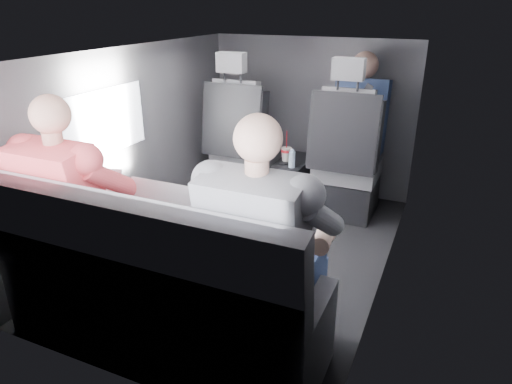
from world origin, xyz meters
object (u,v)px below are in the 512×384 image
at_px(soda_cup, 286,154).
at_px(laptop_white, 106,197).
at_px(rear_bench, 158,297).
at_px(passenger_rear_left, 84,210).
at_px(passenger_front_right, 360,118).
at_px(water_bottle, 292,159).
at_px(passenger_rear_right, 267,250).
at_px(front_seat_left, 243,155).
at_px(front_seat_right, 346,169).
at_px(center_console, 293,182).
at_px(laptop_black, 285,234).
at_px(laptop_silver, 174,214).

xyz_separation_m(soda_cup, laptop_white, (-0.47, -1.59, 0.17)).
height_order(rear_bench, laptop_white, rear_bench).
relative_size(passenger_rear_left, passenger_front_right, 1.48).
bearing_deg(rear_bench, passenger_front_right, 77.53).
distance_m(water_bottle, passenger_rear_right, 1.75).
distance_m(front_seat_left, rear_bench, 1.96).
xyz_separation_m(front_seat_right, center_console, (-0.45, 0.04, -0.20)).
relative_size(soda_cup, laptop_white, 0.67).
height_order(rear_bench, laptop_black, rear_bench).
distance_m(center_console, passenger_rear_left, 1.96).
bearing_deg(passenger_front_right, center_console, -155.47).
relative_size(laptop_white, laptop_black, 0.97).
bearing_deg(passenger_rear_left, passenger_rear_right, -0.01).
relative_size(laptop_silver, passenger_rear_left, 0.29).
relative_size(front_seat_left, soda_cup, 4.86).
bearing_deg(laptop_black, front_seat_right, 93.12).
distance_m(front_seat_right, soda_cup, 0.50).
xyz_separation_m(front_seat_right, laptop_silver, (-0.50, -1.65, 0.23)).
bearing_deg(passenger_rear_left, passenger_front_right, 64.94).
relative_size(laptop_white, passenger_front_right, 0.46).
xyz_separation_m(center_console, passenger_rear_right, (0.52, -1.85, 0.44)).
bearing_deg(front_seat_right, center_console, 174.93).
xyz_separation_m(passenger_rear_left, passenger_front_right, (0.97, 2.07, 0.12)).
height_order(center_console, passenger_rear_left, passenger_rear_left).
xyz_separation_m(center_console, laptop_black, (0.54, -1.66, 0.43)).
xyz_separation_m(center_console, laptop_white, (-0.51, -1.65, 0.43)).
bearing_deg(laptop_white, rear_bench, -29.42).
relative_size(front_seat_right, rear_bench, 0.79).
bearing_deg(passenger_front_right, passenger_rear_left, -115.06).
distance_m(rear_bench, passenger_rear_right, 0.63).
bearing_deg(center_console, passenger_rear_left, -104.80).
bearing_deg(passenger_rear_right, soda_cup, 107.69).
height_order(laptop_black, passenger_front_right, passenger_front_right).
height_order(front_seat_right, water_bottle, front_seat_right).
distance_m(center_console, laptop_white, 1.78).
height_order(front_seat_left, passenger_front_right, passenger_front_right).
bearing_deg(laptop_silver, soda_cup, 89.92).
xyz_separation_m(laptop_silver, passenger_front_right, (0.52, 1.91, 0.12)).
bearing_deg(passenger_rear_right, front_seat_left, 118.35).
bearing_deg(rear_bench, center_console, 90.00).
bearing_deg(laptop_silver, passenger_rear_right, -14.96).
height_order(laptop_black, passenger_rear_right, passenger_rear_right).
xyz_separation_m(laptop_white, passenger_rear_left, (0.02, -0.19, 0.00)).
bearing_deg(center_console, laptop_black, -72.06).
distance_m(rear_bench, water_bottle, 1.77).
bearing_deg(rear_bench, front_seat_left, 103.31).
height_order(water_bottle, laptop_black, laptop_black).
relative_size(laptop_silver, passenger_rear_right, 0.29).
xyz_separation_m(front_seat_right, rear_bench, (-0.45, -1.90, -0.09)).
bearing_deg(soda_cup, water_bottle, -51.21).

